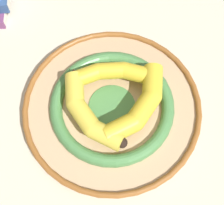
{
  "coord_description": "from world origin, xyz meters",
  "views": [
    {
      "loc": [
        -0.04,
        -0.26,
        0.61
      ],
      "look_at": [
        0.03,
        -0.02,
        0.04
      ],
      "focal_mm": 50.0,
      "sensor_mm": 36.0,
      "label": 1
    }
  ],
  "objects_px": {
    "banana_a": "(138,108)",
    "banana_b": "(113,73)",
    "decorative_bowl": "(112,107)",
    "banana_c": "(87,112)"
  },
  "relations": [
    {
      "from": "banana_a",
      "to": "banana_b",
      "type": "bearing_deg",
      "value": 66.24
    },
    {
      "from": "decorative_bowl",
      "to": "banana_a",
      "type": "bearing_deg",
      "value": -34.61
    },
    {
      "from": "banana_b",
      "to": "banana_c",
      "type": "xyz_separation_m",
      "value": [
        -0.07,
        -0.07,
        0.0
      ]
    },
    {
      "from": "decorative_bowl",
      "to": "banana_a",
      "type": "relative_size",
      "value": 2.16
    },
    {
      "from": "decorative_bowl",
      "to": "banana_a",
      "type": "distance_m",
      "value": 0.07
    },
    {
      "from": "banana_b",
      "to": "banana_c",
      "type": "height_order",
      "value": "banana_c"
    },
    {
      "from": "decorative_bowl",
      "to": "banana_b",
      "type": "relative_size",
      "value": 2.09
    },
    {
      "from": "banana_a",
      "to": "banana_b",
      "type": "distance_m",
      "value": 0.09
    },
    {
      "from": "decorative_bowl",
      "to": "banana_b",
      "type": "xyz_separation_m",
      "value": [
        0.02,
        0.06,
        0.04
      ]
    },
    {
      "from": "banana_a",
      "to": "banana_b",
      "type": "relative_size",
      "value": 0.97
    }
  ]
}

